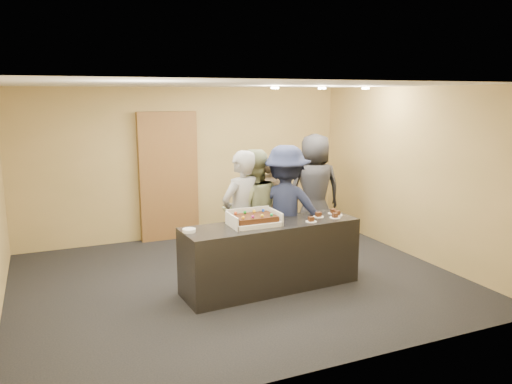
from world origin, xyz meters
The scene contains 17 objects.
room centered at (0.00, 0.00, 1.35)m, with size 6.04×6.00×2.70m.
serving_counter centered at (0.31, -0.44, 0.45)m, with size 2.40×0.70×0.90m, color black.
storage_cabinet centered at (-0.37, 2.41, 1.14)m, with size 1.04×0.15×2.28m, color brown.
cake_box centered at (0.06, -0.42, 0.94)m, with size 0.64×0.44×0.19m.
sheet_cake centered at (0.06, -0.44, 1.00)m, with size 0.55×0.38×0.11m.
plate_stack centered at (-0.81, -0.43, 0.92)m, with size 0.17×0.17×0.04m, color white.
slice_a centered at (0.83, -0.59, 0.92)m, with size 0.15×0.15×0.07m.
slice_b centered at (1.06, -0.39, 0.92)m, with size 0.15×0.15×0.07m.
slice_c centered at (1.24, -0.53, 0.92)m, with size 0.15×0.15×0.07m.
slice_d centered at (1.35, -0.31, 0.92)m, with size 0.15×0.15×0.07m.
slice_e centered at (1.34, -0.43, 0.92)m, with size 0.15×0.15×0.07m.
person_server_grey centered at (0.07, 0.01, 0.92)m, with size 0.67×0.44×1.83m, color #939498.
person_sage_man centered at (0.31, 0.19, 0.91)m, with size 0.88×0.69×1.82m, color gray.
person_navy_man centered at (0.75, 0.01, 0.94)m, with size 1.21×0.70×1.87m, color #1E2443.
person_brown_extra centered at (0.89, 0.84, 0.80)m, with size 0.93×0.39×1.59m, color brown.
person_dark_suit centered at (1.85, 1.09, 0.96)m, with size 0.94×0.61×1.93m, color #25262A.
ceiling_spotlights centered at (1.60, 0.50, 2.67)m, with size 1.72×0.12×0.03m.
Camera 1 is at (-2.42, -6.23, 2.58)m, focal length 35.00 mm.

